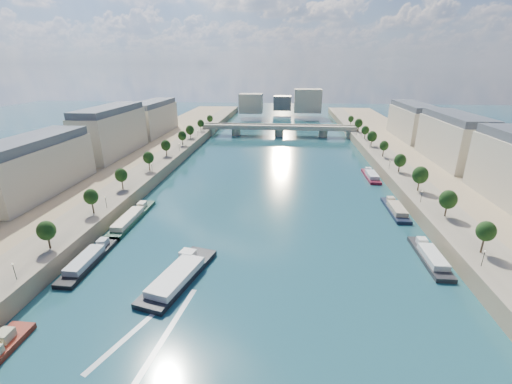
# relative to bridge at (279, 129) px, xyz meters

# --- Properties ---
(ground) EXTENTS (700.00, 700.00, 0.00)m
(ground) POSITION_rel_bridge_xyz_m (0.00, -122.59, -5.08)
(ground) COLOR #0C3538
(ground) RESTS_ON ground
(quay_left) EXTENTS (44.00, 520.00, 5.00)m
(quay_left) POSITION_rel_bridge_xyz_m (-72.00, -122.59, -2.58)
(quay_left) COLOR #9E8460
(quay_left) RESTS_ON ground
(quay_right) EXTENTS (44.00, 520.00, 5.00)m
(quay_right) POSITION_rel_bridge_xyz_m (72.00, -122.59, -2.58)
(quay_right) COLOR #9E8460
(quay_right) RESTS_ON ground
(pave_left) EXTENTS (14.00, 520.00, 0.10)m
(pave_left) POSITION_rel_bridge_xyz_m (-57.00, -122.59, -0.03)
(pave_left) COLOR gray
(pave_left) RESTS_ON quay_left
(pave_right) EXTENTS (14.00, 520.00, 0.10)m
(pave_right) POSITION_rel_bridge_xyz_m (57.00, -122.59, -0.03)
(pave_right) COLOR gray
(pave_right) RESTS_ON quay_right
(trees_left) EXTENTS (4.80, 268.80, 8.26)m
(trees_left) POSITION_rel_bridge_xyz_m (-55.00, -120.59, 5.39)
(trees_left) COLOR #382B1E
(trees_left) RESTS_ON ground
(trees_right) EXTENTS (4.80, 268.80, 8.26)m
(trees_right) POSITION_rel_bridge_xyz_m (55.00, -112.59, 5.39)
(trees_right) COLOR #382B1E
(trees_right) RESTS_ON ground
(lamps_left) EXTENTS (0.36, 200.36, 4.28)m
(lamps_left) POSITION_rel_bridge_xyz_m (-52.50, -132.59, 2.70)
(lamps_left) COLOR black
(lamps_left) RESTS_ON ground
(lamps_right) EXTENTS (0.36, 200.36, 4.28)m
(lamps_right) POSITION_rel_bridge_xyz_m (52.50, -117.59, 2.70)
(lamps_right) COLOR black
(lamps_right) RESTS_ON ground
(buildings_left) EXTENTS (16.00, 226.00, 23.20)m
(buildings_left) POSITION_rel_bridge_xyz_m (-85.00, -110.59, 11.37)
(buildings_left) COLOR beige
(buildings_left) RESTS_ON ground
(buildings_right) EXTENTS (16.00, 226.00, 23.20)m
(buildings_right) POSITION_rel_bridge_xyz_m (85.00, -110.59, 11.37)
(buildings_right) COLOR beige
(buildings_right) RESTS_ON ground
(skyline) EXTENTS (79.00, 42.00, 22.00)m
(skyline) POSITION_rel_bridge_xyz_m (3.19, 96.93, 9.57)
(skyline) COLOR beige
(skyline) RESTS_ON ground
(bridge) EXTENTS (112.00, 12.00, 8.15)m
(bridge) POSITION_rel_bridge_xyz_m (0.00, 0.00, 0.00)
(bridge) COLOR #C1B79E
(bridge) RESTS_ON ground
(tour_barge) EXTENTS (13.90, 27.60, 3.70)m
(tour_barge) POSITION_rel_bridge_xyz_m (-19.43, -182.12, -4.10)
(tour_barge) COLOR black
(tour_barge) RESTS_ON ground
(wake) EXTENTS (13.92, 25.94, 0.04)m
(wake) POSITION_rel_bridge_xyz_m (-19.43, -198.75, -5.06)
(wake) COLOR silver
(wake) RESTS_ON ground
(moored_barges_left) EXTENTS (5.00, 121.05, 3.60)m
(moored_barges_left) POSITION_rel_bridge_xyz_m (-45.50, -192.76, -4.24)
(moored_barges_left) COLOR #1A203A
(moored_barges_left) RESTS_ON ground
(moored_barges_right) EXTENTS (5.00, 161.73, 3.60)m
(moored_barges_right) POSITION_rel_bridge_xyz_m (45.50, -160.23, -4.24)
(moored_barges_right) COLOR black
(moored_barges_right) RESTS_ON ground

